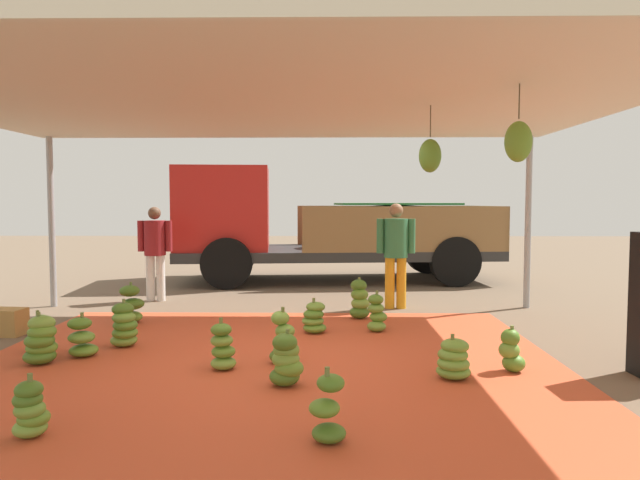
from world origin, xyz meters
The scene contains 22 objects.
ground_plane centered at (0.00, 3.00, 0.00)m, with size 40.00×40.00×0.00m, color brown.
tarp_orange centered at (0.00, 0.00, 0.01)m, with size 6.12×5.50×0.01m, color #D1512D.
tent_canopy centered at (0.02, -0.09, 2.70)m, with size 8.00×7.00×2.78m.
banana_bunch_0 centered at (-2.03, 0.23, 0.21)m, with size 0.43×0.43×0.48m.
banana_bunch_1 centered at (0.16, 0.01, 0.26)m, with size 0.33×0.33×0.59m.
banana_bunch_2 centered at (-2.33, -0.06, 0.24)m, with size 0.46×0.47×0.54m.
banana_bunch_3 centered at (0.25, -0.73, 0.24)m, with size 0.40×0.39×0.52m.
banana_bunch_4 centered at (-1.72, 0.66, 0.25)m, with size 0.44×0.44×0.56m.
banana_bunch_5 centered at (-1.48, -1.93, 0.20)m, with size 0.33×0.31×0.46m.
banana_bunch_6 centered at (-0.42, -0.22, 0.22)m, with size 0.32×0.32×0.52m.
banana_bunch_7 centered at (-2.10, 2.00, 0.25)m, with size 0.47×0.47×0.57m.
banana_bunch_8 centered at (0.46, 1.42, 0.19)m, with size 0.40×0.40×0.45m.
banana_bunch_9 centered at (2.44, -0.26, 0.21)m, with size 0.32×0.30×0.46m.
banana_bunch_10 centered at (1.27, 1.53, 0.23)m, with size 0.35×0.37×0.53m.
banana_bunch_11 centered at (1.82, -0.51, 0.19)m, with size 0.40×0.40×0.43m.
banana_bunch_12 centered at (1.09, 2.36, 0.27)m, with size 0.38×0.37×0.59m.
banana_bunch_13 centered at (0.64, -1.96, 0.22)m, with size 0.31×0.32×0.53m.
banana_bunch_14 centered at (-2.57, 0.40, 0.20)m, with size 0.32×0.32×0.47m.
cargo_truck_main centered at (0.46, 6.49, 1.18)m, with size 6.84×2.99×2.40m.
worker_0 centered at (-2.31, 3.86, 0.94)m, with size 0.59×0.36×1.60m.
worker_1 centered at (1.70, 3.21, 0.97)m, with size 0.61×0.37×1.66m.
crate_0 centered at (-3.48, 1.28, 0.17)m, with size 0.53×0.31×0.33m, color #B78947.
Camera 1 is at (0.64, -5.93, 1.68)m, focal length 32.62 mm.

